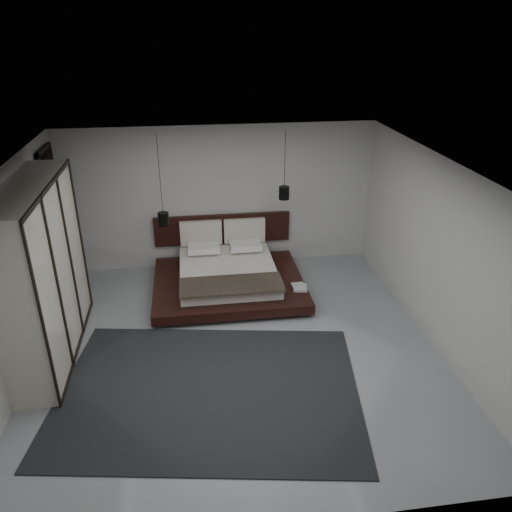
{
  "coord_description": "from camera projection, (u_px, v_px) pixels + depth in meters",
  "views": [
    {
      "loc": [
        -0.58,
        -6.23,
        4.55
      ],
      "look_at": [
        0.46,
        1.2,
        0.96
      ],
      "focal_mm": 35.0,
      "sensor_mm": 36.0,
      "label": 1
    }
  ],
  "objects": [
    {
      "name": "wall_right",
      "position": [
        437.0,
        254.0,
        7.38
      ],
      "size": [
        0.0,
        6.0,
        6.0
      ],
      "primitive_type": "plane",
      "rotation": [
        1.57,
        0.0,
        -1.57
      ],
      "color": "#B3B3B0",
      "rests_on": "floor"
    },
    {
      "name": "book_upper",
      "position": [
        293.0,
        287.0,
        8.73
      ],
      "size": [
        0.23,
        0.31,
        0.02
      ],
      "primitive_type": "imported",
      "rotation": [
        0.0,
        0.0,
        0.04
      ],
      "color": "#99724C",
      "rests_on": "book_lower"
    },
    {
      "name": "wall_back",
      "position": [
        219.0,
        198.0,
        9.68
      ],
      "size": [
        6.0,
        0.0,
        6.0
      ],
      "primitive_type": "plane",
      "rotation": [
        1.57,
        0.0,
        0.0
      ],
      "color": "#B3B3B0",
      "rests_on": "floor"
    },
    {
      "name": "pendant_right",
      "position": [
        284.0,
        193.0,
        9.11
      ],
      "size": [
        0.19,
        0.19,
        1.25
      ],
      "color": "black",
      "rests_on": "ceiling"
    },
    {
      "name": "book_lower",
      "position": [
        293.0,
        288.0,
        8.77
      ],
      "size": [
        0.3,
        0.36,
        0.03
      ],
      "primitive_type": "imported",
      "rotation": [
        0.0,
        0.0,
        -0.22
      ],
      "color": "#99724C",
      "rests_on": "bed"
    },
    {
      "name": "wall_left",
      "position": [
        11.0,
        281.0,
        6.62
      ],
      "size": [
        0.0,
        6.0,
        6.0
      ],
      "primitive_type": "plane",
      "rotation": [
        1.57,
        0.0,
        1.57
      ],
      "color": "#B3B3B0",
      "rests_on": "floor"
    },
    {
      "name": "pendant_left",
      "position": [
        163.0,
        219.0,
        9.0
      ],
      "size": [
        0.2,
        0.2,
        1.65
      ],
      "color": "black",
      "rests_on": "ceiling"
    },
    {
      "name": "wardrobe",
      "position": [
        42.0,
        274.0,
        7.01
      ],
      "size": [
        0.62,
        2.65,
        2.6
      ],
      "color": "beige",
      "rests_on": "floor"
    },
    {
      "name": "bed",
      "position": [
        228.0,
        274.0,
        9.19
      ],
      "size": [
        2.69,
        2.35,
        1.06
      ],
      "color": "black",
      "rests_on": "floor"
    },
    {
      "name": "wall_front",
      "position": [
        271.0,
        420.0,
        4.32
      ],
      "size": [
        6.0,
        0.0,
        6.0
      ],
      "primitive_type": "plane",
      "rotation": [
        -1.57,
        0.0,
        0.0
      ],
      "color": "#B3B3B0",
      "rests_on": "floor"
    },
    {
      "name": "floor",
      "position": [
        237.0,
        348.0,
        7.6
      ],
      "size": [
        6.0,
        6.0,
        0.0
      ],
      "primitive_type": "plane",
      "color": "#92959A",
      "rests_on": "ground"
    },
    {
      "name": "rug",
      "position": [
        209.0,
        390.0,
        6.73
      ],
      "size": [
        4.41,
        3.46,
        0.02
      ],
      "primitive_type": "cube",
      "rotation": [
        0.0,
        0.0,
        -0.16
      ],
      "color": "black",
      "rests_on": "floor"
    },
    {
      "name": "ceiling",
      "position": [
        233.0,
        169.0,
        6.4
      ],
      "size": [
        6.0,
        6.0,
        0.0
      ],
      "primitive_type": "plane",
      "rotation": [
        3.14,
        0.0,
        0.0
      ],
      "color": "white",
      "rests_on": "wall_back"
    },
    {
      "name": "lattice_screen",
      "position": [
        56.0,
        220.0,
        8.86
      ],
      "size": [
        0.05,
        0.9,
        2.6
      ],
      "primitive_type": "cube",
      "color": "black",
      "rests_on": "floor"
    }
  ]
}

